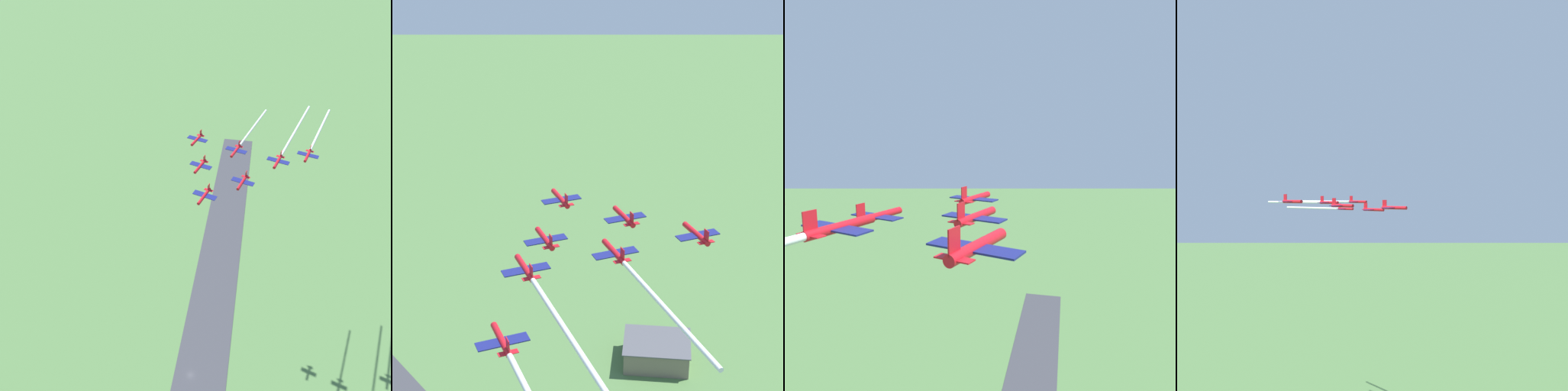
% 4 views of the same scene
% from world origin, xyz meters
% --- Properties ---
extents(jet_0, '(9.30, 9.51, 3.29)m').
position_xyz_m(jet_0, '(-2.91, -5.82, 141.81)').
color(jet_0, red).
extents(jet_1, '(9.30, 9.51, 3.29)m').
position_xyz_m(jet_1, '(-3.75, -23.99, 140.55)').
color(jet_1, red).
extents(jet_2, '(9.30, 9.51, 3.29)m').
position_xyz_m(jet_2, '(12.56, -15.38, 142.46)').
color(jet_2, red).
extents(jet_4, '(9.30, 9.51, 3.29)m').
position_xyz_m(jet_4, '(11.72, -33.55, 143.38)').
color(jet_4, red).
extents(jet_5, '(9.30, 9.51, 3.29)m').
position_xyz_m(jet_5, '(28.04, -24.94, 143.89)').
color(jet_5, red).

